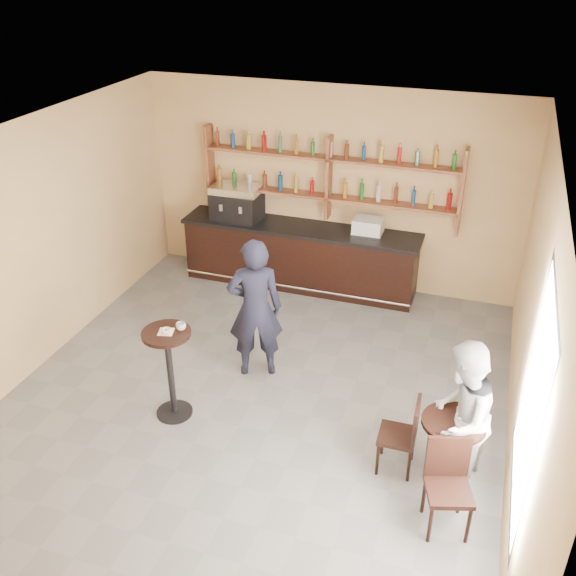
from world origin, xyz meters
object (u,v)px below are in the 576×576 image
(espresso_machine, at_px, (237,202))
(cafe_table, at_px, (449,452))
(pastry_case, at_px, (368,227))
(man_main, at_px, (255,309))
(chair_west, at_px, (397,435))
(chair_south, at_px, (449,490))
(bar_counter, at_px, (300,256))
(patron_second, at_px, (459,417))
(pedestal_table, at_px, (171,374))

(espresso_machine, height_order, cafe_table, espresso_machine)
(pastry_case, bearing_deg, man_main, -114.48)
(chair_west, distance_m, chair_south, 0.89)
(man_main, xyz_separation_m, cafe_table, (2.60, -1.22, -0.54))
(espresso_machine, bearing_deg, chair_south, -44.00)
(espresso_machine, distance_m, cafe_table, 5.43)
(bar_counter, bearing_deg, patron_second, -52.36)
(patron_second, bearing_deg, cafe_table, -33.67)
(bar_counter, relative_size, espresso_machine, 4.94)
(man_main, bearing_deg, bar_counter, -108.75)
(espresso_machine, relative_size, pastry_case, 1.70)
(man_main, relative_size, cafe_table, 2.32)
(pedestal_table, relative_size, patron_second, 0.68)
(cafe_table, xyz_separation_m, chair_west, (-0.55, 0.05, 0.04))
(bar_counter, distance_m, chair_south, 5.16)
(pastry_case, height_order, man_main, man_main)
(patron_second, bearing_deg, espresso_machine, -119.81)
(man_main, relative_size, chair_west, 2.12)
(pastry_case, height_order, pedestal_table, pastry_case)
(pedestal_table, bearing_deg, bar_counter, 83.02)
(pastry_case, bearing_deg, cafe_table, -70.04)
(bar_counter, bearing_deg, pedestal_table, -96.98)
(cafe_table, relative_size, patron_second, 0.48)
(espresso_machine, bearing_deg, cafe_table, -40.08)
(chair_south, xyz_separation_m, patron_second, (-0.01, 0.64, 0.37))
(bar_counter, height_order, espresso_machine, espresso_machine)
(bar_counter, distance_m, espresso_machine, 1.34)
(man_main, height_order, chair_south, man_main)
(bar_counter, relative_size, pedestal_table, 3.29)
(bar_counter, distance_m, pastry_case, 1.27)
(espresso_machine, relative_size, pedestal_table, 0.67)
(cafe_table, bearing_deg, espresso_machine, 136.17)
(pedestal_table, height_order, chair_south, pedestal_table)
(chair_west, bearing_deg, cafe_table, 83.25)
(pastry_case, xyz_separation_m, patron_second, (1.75, -3.67, -0.32))
(pastry_case, height_order, patron_second, patron_second)
(pastry_case, bearing_deg, chair_south, -72.57)
(bar_counter, distance_m, chair_west, 4.29)
(pastry_case, distance_m, pedestal_table, 3.97)
(bar_counter, height_order, chair_west, bar_counter)
(chair_south, bearing_deg, man_main, 128.23)
(espresso_machine, bearing_deg, chair_west, -44.09)
(bar_counter, xyz_separation_m, cafe_table, (2.79, -3.71, -0.11))
(pastry_case, bearing_deg, chair_west, -77.21)
(pedestal_table, height_order, chair_west, pedestal_table)
(espresso_machine, distance_m, pedestal_table, 3.74)
(chair_west, xyz_separation_m, chair_south, (0.60, -0.65, 0.04))
(pedestal_table, distance_m, cafe_table, 3.24)
(pastry_case, relative_size, patron_second, 0.27)
(espresso_machine, height_order, chair_south, espresso_machine)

